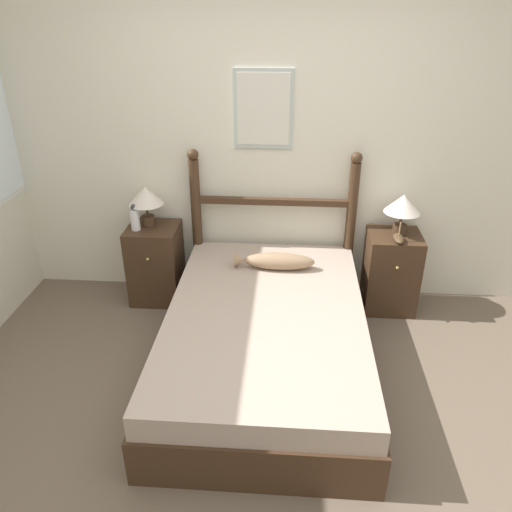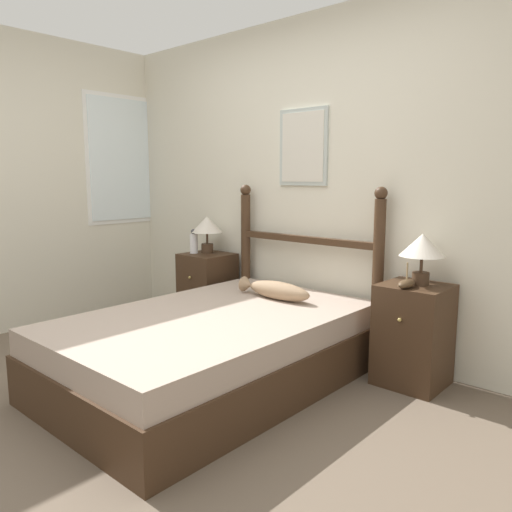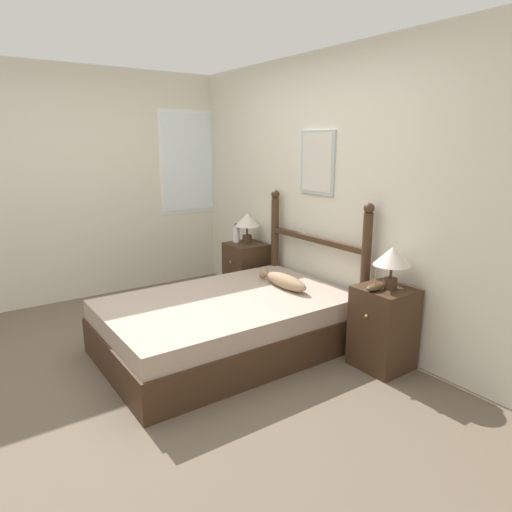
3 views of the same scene
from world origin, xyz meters
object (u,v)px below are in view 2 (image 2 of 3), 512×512
Objects in this scene: table_lamp_right at (422,248)px; model_boat at (406,284)px; fish_pillow at (276,290)px; bed at (213,349)px; nightstand_right at (413,335)px; table_lamp_left at (207,226)px; nightstand_left at (208,290)px; bottle at (194,242)px.

model_boat is (-0.03, -0.14, -0.21)m from table_lamp_right.
model_boat reaches higher than fish_pillow.
fish_pillow is at bearing 86.15° from bed.
model_boat is 0.95m from fish_pillow.
nightstand_right is 2.01× the size of table_lamp_left.
nightstand_right reaches higher than fish_pillow.
bed is 3.13× the size of nightstand_left.
table_lamp_right is (1.97, 0.01, 0.57)m from nightstand_left.
nightstand_right is 2.01× the size of table_lamp_right.
nightstand_left reaches higher than bed.
nightstand_left is at bearing 165.27° from fish_pillow.
table_lamp_right is at bearing 1.78° from bottle.
model_boat reaches higher than bed.
fish_pillow is at bearing -16.21° from table_lamp_left.
table_lamp_right is at bearing 40.79° from bed.
nightstand_left is 3.80× the size of model_boat.
bottle is 2.05m from model_boat.
model_boat is 0.28× the size of fish_pillow.
bed is at bearing -143.20° from model_boat.
bed is 1.29m from nightstand_left.
table_lamp_right reaches higher than model_boat.
bottle is at bearing -178.22° from table_lamp_right.
bed is 1.50m from table_lamp_left.
table_lamp_left is at bearing 178.86° from nightstand_right.
nightstand_right is at bearing 41.16° from bed.
bottle is at bearing -154.75° from nightstand_left.
bed is 6.29× the size of table_lamp_left.
bed is 3.36× the size of fish_pillow.
nightstand_left and nightstand_right have the same top height.
table_lamp_left is at bearing 175.23° from model_boat.
bed is 1.44m from bottle.
nightstand_right is 0.57m from table_lamp_right.
table_lamp_right reaches higher than bed.
bed is 3.13× the size of nightstand_right.
nightstand_right is at bearing -1.14° from table_lamp_left.
table_lamp_left is (-1.01, 0.89, 0.67)m from bed.
fish_pillow is (1.01, -0.27, 0.20)m from nightstand_left.
bottle reaches higher than nightstand_right.
fish_pillow is at bearing -164.09° from nightstand_right.
bed is at bearing -139.21° from table_lamp_right.
nightstand_right is 1.07× the size of fish_pillow.
table_lamp_left is 1.99m from model_boat.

